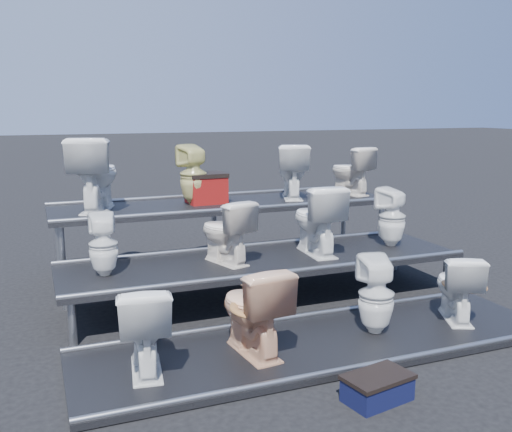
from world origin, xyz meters
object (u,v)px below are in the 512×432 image
object	(u,v)px
toilet_6	(316,219)
toilet_2	(376,295)
toilet_5	(225,231)
toilet_9	(193,175)
toilet_4	(103,245)
toilet_7	(392,217)
toilet_10	(292,171)
toilet_0	(144,327)
step_stool	(377,390)
red_crate	(206,190)
toilet_1	(253,309)
toilet_11	(351,171)
toilet_3	(457,286)
toilet_8	(95,174)

from	to	relation	value
toilet_6	toilet_2	bearing A→B (deg)	90.05
toilet_5	toilet_9	bearing A→B (deg)	-108.95
toilet_4	toilet_7	bearing A→B (deg)	-177.45
toilet_10	toilet_0	bearing A→B (deg)	66.35
toilet_7	step_stool	distance (m)	2.87
toilet_4	toilet_10	distance (m)	2.90
toilet_7	red_crate	distance (m)	2.26
toilet_2	toilet_9	distance (m)	2.88
toilet_0	toilet_4	bearing A→B (deg)	-76.61
toilet_1	toilet_2	xyz separation A→B (m)	(1.16, 0.00, -0.02)
toilet_4	step_stool	xyz separation A→B (m)	(1.58, -2.24, -0.68)
toilet_11	toilet_3	bearing A→B (deg)	69.12
toilet_0	toilet_1	distance (m)	0.88
toilet_2	toilet_4	world-z (taller)	toilet_4
toilet_8	toilet_10	size ratio (longest dim) A/B	1.19
toilet_7	step_stool	xyz separation A→B (m)	(-1.63, -2.24, -0.71)
toilet_10	toilet_9	bearing A→B (deg)	19.36
toilet_5	toilet_7	size ratio (longest dim) A/B	0.98
toilet_5	toilet_6	xyz separation A→B (m)	(1.03, 0.00, 0.05)
red_crate	toilet_5	bearing A→B (deg)	-101.26
toilet_6	toilet_4	bearing A→B (deg)	3.26
toilet_2	toilet_3	xyz separation A→B (m)	(0.88, 0.00, -0.03)
toilet_4	toilet_5	distance (m)	1.21
toilet_1	toilet_8	size ratio (longest dim) A/B	0.88
toilet_10	toilet_2	bearing A→B (deg)	100.92
toilet_10	toilet_11	world-z (taller)	toilet_10
step_stool	toilet_5	bearing A→B (deg)	88.47
toilet_9	red_crate	size ratio (longest dim) A/B	1.61
toilet_2	toilet_7	xyz separation A→B (m)	(1.04, 1.30, 0.39)
toilet_10	step_stool	xyz separation A→B (m)	(-0.98, -3.54, -1.13)
toilet_0	toilet_4	world-z (taller)	toilet_4
toilet_5	toilet_0	bearing A→B (deg)	32.52
toilet_2	red_crate	size ratio (longest dim) A/B	1.54
toilet_1	toilet_3	world-z (taller)	toilet_1
toilet_2	toilet_4	distance (m)	2.55
toilet_10	red_crate	xyz separation A→B (m)	(-1.15, 0.03, -0.19)
toilet_6	toilet_11	bearing A→B (deg)	-129.07
toilet_8	red_crate	distance (m)	1.34
toilet_4	red_crate	world-z (taller)	red_crate
toilet_10	step_stool	bearing A→B (deg)	93.93
toilet_5	toilet_8	bearing A→B (deg)	-66.94
toilet_2	toilet_10	world-z (taller)	toilet_10
toilet_5	step_stool	xyz separation A→B (m)	(0.37, -2.24, -0.71)
toilet_8	toilet_9	world-z (taller)	toilet_8
toilet_0	toilet_10	distance (m)	3.65
toilet_3	toilet_4	xyz separation A→B (m)	(-3.05, 1.30, 0.38)
toilet_6	toilet_11	xyz separation A→B (m)	(1.18, 1.30, 0.34)
toilet_3	toilet_1	bearing A→B (deg)	24.28
toilet_11	step_stool	size ratio (longest dim) A/B	1.42
toilet_8	red_crate	size ratio (longest dim) A/B	1.87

